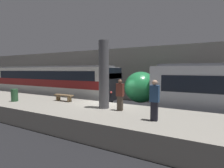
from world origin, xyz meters
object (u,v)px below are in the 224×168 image
at_px(person_walking, 120,94).
at_px(trash_bin, 14,95).
at_px(support_pillar_near, 104,75).
at_px(platform_bench, 64,96).
at_px(train_boxy, 52,83).
at_px(person_waiting, 154,99).

relative_size(person_walking, trash_bin, 1.95).
relative_size(support_pillar_near, platform_bench, 2.52).
bearing_deg(train_boxy, trash_bin, -66.84).
distance_m(support_pillar_near, trash_bin, 6.75).
xyz_separation_m(support_pillar_near, person_walking, (1.08, -0.12, -1.01)).
relative_size(support_pillar_near, person_walking, 2.28).
relative_size(train_boxy, person_waiting, 8.37).
bearing_deg(person_walking, train_boxy, 156.70).
bearing_deg(support_pillar_near, train_boxy, 154.84).
xyz_separation_m(platform_bench, trash_bin, (-2.88, -1.71, 0.09)).
xyz_separation_m(train_boxy, trash_bin, (2.27, -5.32, -0.40)).
distance_m(platform_bench, trash_bin, 3.35).
distance_m(train_boxy, person_waiting, 13.02).
distance_m(person_waiting, platform_bench, 6.99).
distance_m(person_waiting, trash_bin, 9.67).
height_order(person_walking, platform_bench, person_walking).
height_order(support_pillar_near, train_boxy, support_pillar_near).
relative_size(train_boxy, person_walking, 8.78).
bearing_deg(person_walking, platform_bench, 172.31).
height_order(train_boxy, trash_bin, train_boxy).
relative_size(support_pillar_near, trash_bin, 4.45).
bearing_deg(support_pillar_near, person_walking, -6.51).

